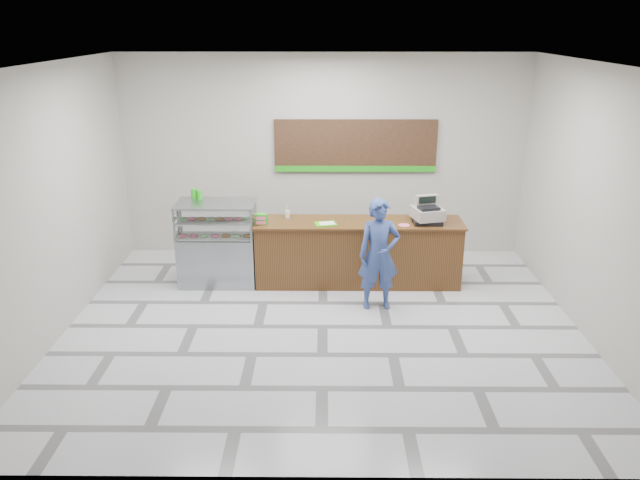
{
  "coord_description": "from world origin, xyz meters",
  "views": [
    {
      "loc": [
        0.03,
        -7.7,
        3.99
      ],
      "look_at": [
        -0.04,
        0.9,
        0.95
      ],
      "focal_mm": 35.0,
      "sensor_mm": 36.0,
      "label": 1
    }
  ],
  "objects_px": {
    "sales_counter": "(358,252)",
    "customer": "(379,254)",
    "cash_register": "(427,213)",
    "display_case": "(218,242)",
    "serving_tray": "(326,224)"
  },
  "relations": [
    {
      "from": "customer",
      "to": "display_case",
      "type": "bearing_deg",
      "value": 155.36
    },
    {
      "from": "serving_tray",
      "to": "customer",
      "type": "bearing_deg",
      "value": -55.86
    },
    {
      "from": "sales_counter",
      "to": "customer",
      "type": "height_order",
      "value": "customer"
    },
    {
      "from": "display_case",
      "to": "customer",
      "type": "bearing_deg",
      "value": -19.91
    },
    {
      "from": "customer",
      "to": "cash_register",
      "type": "bearing_deg",
      "value": 42.41
    },
    {
      "from": "sales_counter",
      "to": "serving_tray",
      "type": "xyz_separation_m",
      "value": [
        -0.51,
        -0.15,
        0.52
      ]
    },
    {
      "from": "sales_counter",
      "to": "serving_tray",
      "type": "relative_size",
      "value": 9.14
    },
    {
      "from": "display_case",
      "to": "cash_register",
      "type": "height_order",
      "value": "cash_register"
    },
    {
      "from": "cash_register",
      "to": "display_case",
      "type": "bearing_deg",
      "value": 164.55
    },
    {
      "from": "sales_counter",
      "to": "display_case",
      "type": "relative_size",
      "value": 2.45
    },
    {
      "from": "display_case",
      "to": "serving_tray",
      "type": "relative_size",
      "value": 3.73
    },
    {
      "from": "customer",
      "to": "sales_counter",
      "type": "bearing_deg",
      "value": 101.05
    },
    {
      "from": "sales_counter",
      "to": "cash_register",
      "type": "relative_size",
      "value": 5.97
    },
    {
      "from": "sales_counter",
      "to": "customer",
      "type": "relative_size",
      "value": 1.99
    },
    {
      "from": "sales_counter",
      "to": "cash_register",
      "type": "distance_m",
      "value": 1.25
    }
  ]
}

